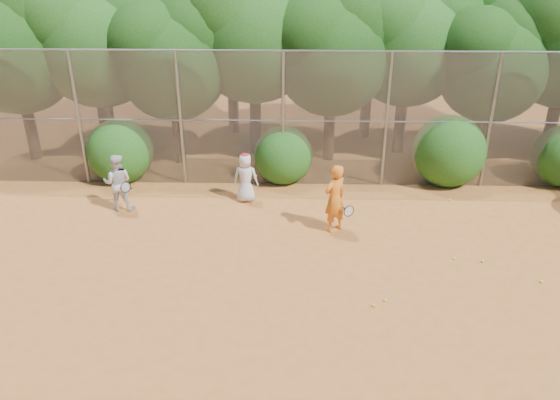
{
  "coord_description": "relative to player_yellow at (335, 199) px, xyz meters",
  "views": [
    {
      "loc": [
        -0.7,
        -9.32,
        6.69
      ],
      "look_at": [
        -1.0,
        2.5,
        1.1
      ],
      "focal_mm": 35.0,
      "sensor_mm": 36.0,
      "label": 1
    }
  ],
  "objects": [
    {
      "name": "player_yellow",
      "position": [
        0.0,
        0.0,
        0.0
      ],
      "size": [
        0.88,
        0.74,
        1.79
      ],
      "rotation": [
        0.0,
        0.0,
        3.82
      ],
      "color": "orange",
      "rests_on": "ground"
    },
    {
      "name": "ball_4",
      "position": [
        0.87,
        -3.07,
        -0.86
      ],
      "size": [
        0.07,
        0.07,
        0.07
      ],
      "primitive_type": "sphere",
      "color": "#D0E629",
      "rests_on": "ground"
    },
    {
      "name": "player_teen",
      "position": [
        -2.38,
        1.72,
        -0.18
      ],
      "size": [
        0.73,
        0.51,
        1.44
      ],
      "rotation": [
        0.0,
        0.0,
        3.05
      ],
      "color": "silver",
      "rests_on": "ground"
    },
    {
      "name": "bush_1",
      "position": [
        -1.36,
        3.25,
        0.01
      ],
      "size": [
        1.8,
        1.8,
        1.8
      ],
      "primitive_type": "sphere",
      "color": "#1A4E13",
      "rests_on": "ground"
    },
    {
      "name": "tree_3",
      "position": [
        -2.3,
        5.79,
        3.5
      ],
      "size": [
        4.89,
        4.26,
        6.7
      ],
      "color": "black",
      "rests_on": "ground"
    },
    {
      "name": "ball_2",
      "position": [
        0.61,
        -3.26,
        -0.86
      ],
      "size": [
        0.07,
        0.07,
        0.07
      ],
      "primitive_type": "sphere",
      "color": "#D0E629",
      "rests_on": "ground"
    },
    {
      "name": "ground",
      "position": [
        -0.36,
        -3.05,
        -0.89
      ],
      "size": [
        80.0,
        80.0,
        0.0
      ],
      "primitive_type": "plane",
      "color": "#AC5F27",
      "rests_on": "ground"
    },
    {
      "name": "tree_9",
      "position": [
        -8.3,
        7.79,
        3.44
      ],
      "size": [
        4.83,
        4.2,
        6.62
      ],
      "color": "black",
      "rests_on": "ground"
    },
    {
      "name": "ball_0",
      "position": [
        3.34,
        -1.48,
        -0.86
      ],
      "size": [
        0.07,
        0.07,
        0.07
      ],
      "primitive_type": "sphere",
      "color": "#D0E629",
      "rests_on": "ground"
    },
    {
      "name": "ball_3",
      "position": [
        4.38,
        -2.3,
        -0.86
      ],
      "size": [
        0.07,
        0.07,
        0.07
      ],
      "primitive_type": "sphere",
      "color": "#D0E629",
      "rests_on": "ground"
    },
    {
      "name": "tree_4",
      "position": [
        0.2,
        5.18,
        2.86
      ],
      "size": [
        4.19,
        3.64,
        5.73
      ],
      "color": "black",
      "rests_on": "ground"
    },
    {
      "name": "tree_10",
      "position": [
        -3.29,
        7.99,
        3.73
      ],
      "size": [
        5.15,
        4.48,
        7.06
      ],
      "color": "black",
      "rests_on": "ground"
    },
    {
      "name": "tree_12",
      "position": [
        6.21,
        8.19,
        3.62
      ],
      "size": [
        5.02,
        4.37,
        6.88
      ],
      "color": "black",
      "rests_on": "ground"
    },
    {
      "name": "player_white",
      "position": [
        -5.81,
        1.08,
        -0.1
      ],
      "size": [
        0.88,
        0.75,
        1.6
      ],
      "rotation": [
        0.0,
        0.0,
        3.22
      ],
      "color": "silver",
      "rests_on": "ground"
    },
    {
      "name": "ball_5",
      "position": [
        3.44,
        1.81,
        -0.86
      ],
      "size": [
        0.07,
        0.07,
        0.07
      ],
      "primitive_type": "sphere",
      "color": "#D0E629",
      "rests_on": "ground"
    },
    {
      "name": "fence_back",
      "position": [
        -0.48,
        2.95,
        1.16
      ],
      "size": [
        20.05,
        0.09,
        4.03
      ],
      "color": "gray",
      "rests_on": "ground"
    },
    {
      "name": "bush_2",
      "position": [
        3.64,
        3.25,
        0.21
      ],
      "size": [
        2.2,
        2.2,
        2.2
      ],
      "primitive_type": "sphere",
      "color": "#1A4E13",
      "rests_on": "ground"
    },
    {
      "name": "tree_0",
      "position": [
        -9.8,
        4.99,
        3.04
      ],
      "size": [
        4.38,
        3.81,
        6.0
      ],
      "color": "black",
      "rests_on": "ground"
    },
    {
      "name": "bush_0",
      "position": [
        -6.36,
        3.25,
        0.11
      ],
      "size": [
        2.0,
        2.0,
        2.0
      ],
      "primitive_type": "sphere",
      "color": "#1A4E13",
      "rests_on": "ground"
    },
    {
      "name": "tree_5",
      "position": [
        2.7,
        5.99,
        3.15
      ],
      "size": [
        4.51,
        3.92,
        6.17
      ],
      "color": "black",
      "rests_on": "ground"
    },
    {
      "name": "ball_1",
      "position": [
        2.73,
        -1.37,
        -0.86
      ],
      "size": [
        0.07,
        0.07,
        0.07
      ],
      "primitive_type": "sphere",
      "color": "#D0E629",
      "rests_on": "ground"
    },
    {
      "name": "tree_1",
      "position": [
        -7.3,
        5.49,
        3.27
      ],
      "size": [
        4.64,
        4.03,
        6.35
      ],
      "color": "black",
      "rests_on": "ground"
    },
    {
      "name": "tree_2",
      "position": [
        -4.81,
        4.78,
        2.69
      ],
      "size": [
        3.99,
        3.47,
        5.47
      ],
      "color": "black",
      "rests_on": "ground"
    },
    {
      "name": "tree_6",
      "position": [
        5.19,
        4.98,
        2.57
      ],
      "size": [
        3.86,
        3.36,
        5.29
      ],
      "color": "black",
      "rests_on": "ground"
    },
    {
      "name": "tree_11",
      "position": [
        1.7,
        7.59,
        3.27
      ],
      "size": [
        4.64,
        4.03,
        6.35
      ],
      "color": "black",
      "rests_on": "ground"
    }
  ]
}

